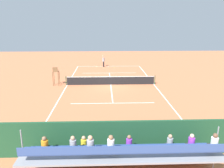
# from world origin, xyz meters

# --- Properties ---
(ground_plane) EXTENTS (60.00, 60.00, 0.00)m
(ground_plane) POSITION_xyz_m (0.00, 0.00, 0.00)
(ground_plane) COLOR #CC7047
(court_line_markings) EXTENTS (10.10, 22.20, 0.01)m
(court_line_markings) POSITION_xyz_m (0.00, -0.04, 0.00)
(court_line_markings) COLOR white
(court_line_markings) RESTS_ON ground
(tennis_net) EXTENTS (10.30, 0.10, 1.07)m
(tennis_net) POSITION_xyz_m (0.00, 0.00, 0.50)
(tennis_net) COLOR black
(tennis_net) RESTS_ON ground
(backdrop_wall) EXTENTS (18.00, 0.16, 2.00)m
(backdrop_wall) POSITION_xyz_m (0.00, 14.00, 1.00)
(backdrop_wall) COLOR #1E4C2D
(backdrop_wall) RESTS_ON ground
(bleacher_stand) EXTENTS (9.06, 2.40, 2.48)m
(bleacher_stand) POSITION_xyz_m (0.05, 15.35, 0.97)
(bleacher_stand) COLOR gray
(bleacher_stand) RESTS_ON ground
(umpire_chair) EXTENTS (0.67, 0.67, 2.14)m
(umpire_chair) POSITION_xyz_m (6.20, 0.06, 1.31)
(umpire_chair) COLOR brown
(umpire_chair) RESTS_ON ground
(courtside_bench) EXTENTS (1.80, 0.40, 0.93)m
(courtside_bench) POSITION_xyz_m (-2.93, 13.27, 0.56)
(courtside_bench) COLOR #33383D
(courtside_bench) RESTS_ON ground
(equipment_bag) EXTENTS (0.90, 0.36, 0.36)m
(equipment_bag) POSITION_xyz_m (-1.40, 13.40, 0.18)
(equipment_bag) COLOR #B22D2D
(equipment_bag) RESTS_ON ground
(tennis_player) EXTENTS (0.45, 0.56, 1.93)m
(tennis_player) POSITION_xyz_m (0.83, -10.66, 1.02)
(tennis_player) COLOR black
(tennis_player) RESTS_ON ground
(tennis_racket) EXTENTS (0.40, 0.58, 0.03)m
(tennis_racket) POSITION_xyz_m (1.90, -10.63, 0.01)
(tennis_racket) COLOR black
(tennis_racket) RESTS_ON ground
(tennis_ball_near) EXTENTS (0.07, 0.07, 0.07)m
(tennis_ball_near) POSITION_xyz_m (-0.90, -9.72, 0.03)
(tennis_ball_near) COLOR #CCDB33
(tennis_ball_near) RESTS_ON ground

